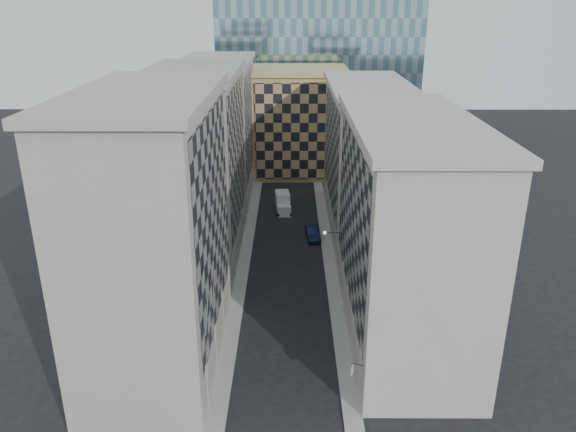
{
  "coord_description": "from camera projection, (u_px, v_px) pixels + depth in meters",
  "views": [
    {
      "loc": [
        0.37,
        -32.67,
        30.31
      ],
      "look_at": [
        0.19,
        14.38,
        11.93
      ],
      "focal_mm": 35.0,
      "sensor_mm": 36.0,
      "label": 1
    }
  ],
  "objects": [
    {
      "name": "tan_block",
      "position": [
        299.0,
        121.0,
        101.26
      ],
      "size": [
        16.8,
        14.8,
        18.8
      ],
      "color": "tan",
      "rests_on": "ground"
    },
    {
      "name": "box_truck",
      "position": [
        283.0,
        204.0,
        84.79
      ],
      "size": [
        2.57,
        5.26,
        2.78
      ],
      "rotation": [
        0.0,
        0.0,
        0.1
      ],
      "color": "silver",
      "rests_on": "ground"
    },
    {
      "name": "church_tower",
      "position": [
        288.0,
        16.0,
        108.03
      ],
      "size": [
        7.2,
        7.2,
        51.5
      ],
      "color": "#2B2622",
      "rests_on": "ground"
    },
    {
      "name": "sidewalk_east",
      "position": [
        329.0,
        259.0,
        69.36
      ],
      "size": [
        1.5,
        100.0,
        0.15
      ],
      "primitive_type": "cube",
      "color": "gray",
      "rests_on": "ground"
    },
    {
      "name": "bracket_lamp",
      "position": [
        326.0,
        233.0,
        61.55
      ],
      "size": [
        1.98,
        0.36,
        0.36
      ],
      "color": "black",
      "rests_on": "ground"
    },
    {
      "name": "bldg_right_b",
      "position": [
        367.0,
        157.0,
        76.96
      ],
      "size": [
        10.8,
        28.8,
        19.7
      ],
      "color": "#A9A49B",
      "rests_on": "ground"
    },
    {
      "name": "bldg_left_b",
      "position": [
        198.0,
        165.0,
        68.12
      ],
      "size": [
        10.8,
        22.8,
        22.7
      ],
      "color": "gray",
      "rests_on": "ground"
    },
    {
      "name": "dark_car",
      "position": [
        313.0,
        233.0,
        75.36
      ],
      "size": [
        2.1,
        4.93,
        1.58
      ],
      "primitive_type": "imported",
      "rotation": [
        0.0,
        0.0,
        0.09
      ],
      "color": "#0D1932",
      "rests_on": "ground"
    },
    {
      "name": "shop_sign",
      "position": [
        353.0,
        369.0,
        42.84
      ],
      "size": [
        1.01,
        0.72,
        0.84
      ],
      "rotation": [
        0.0,
        0.0,
        -0.42
      ],
      "color": "black",
      "rests_on": "ground"
    },
    {
      "name": "flagpoles_left",
      "position": [
        210.0,
        301.0,
        44.16
      ],
      "size": [
        0.1,
        6.33,
        2.33
      ],
      "color": "gray",
      "rests_on": "ground"
    },
    {
      "name": "bldg_right_a",
      "position": [
        404.0,
        230.0,
        51.64
      ],
      "size": [
        10.8,
        26.8,
        20.7
      ],
      "color": "#A9A49B",
      "rests_on": "ground"
    },
    {
      "name": "bldg_left_a",
      "position": [
        157.0,
        231.0,
        47.44
      ],
      "size": [
        10.8,
        22.8,
        23.7
      ],
      "color": "#A7A096",
      "rests_on": "ground"
    },
    {
      "name": "sidewalk_west",
      "position": [
        245.0,
        259.0,
        69.4
      ],
      "size": [
        1.5,
        100.0,
        0.15
      ],
      "primitive_type": "cube",
      "color": "gray",
      "rests_on": "ground"
    },
    {
      "name": "bldg_left_c",
      "position": [
        219.0,
        129.0,
        88.79
      ],
      "size": [
        10.8,
        22.8,
        21.7
      ],
      "color": "#A7A096",
      "rests_on": "ground"
    }
  ]
}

